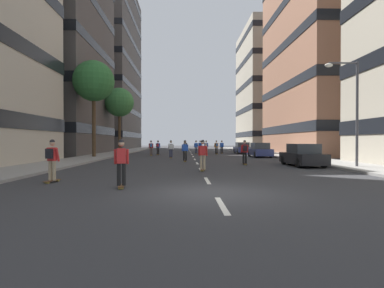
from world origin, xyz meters
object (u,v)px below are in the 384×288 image
object	(u,v)px
street_tree_near	(94,82)
skater_2	(196,146)
parked_car_mid	(242,148)
skater_3	(185,146)
skater_13	(185,150)
skater_6	(151,147)
skater_9	(158,147)
skater_11	(216,146)
skater_4	(245,151)
streetlamp_right	(351,102)
skater_12	(52,158)
skater_5	(222,146)
skater_10	(121,161)
street_tree_mid	(119,103)
parked_car_near	(260,150)
skater_0	(203,154)
skater_7	(200,146)
skater_8	(171,148)
skater_1	(206,146)

from	to	relation	value
street_tree_near	skater_2	xyz separation A→B (m)	(10.68, 8.63, -6.72)
parked_car_mid	skater_3	bearing A→B (deg)	173.19
street_tree_near	skater_13	bearing A→B (deg)	-32.45
skater_6	skater_13	distance (m)	11.27
skater_9	skater_11	size ratio (longest dim) A/B	1.00
skater_6	skater_13	world-z (taller)	same
skater_13	skater_4	bearing A→B (deg)	-37.90
streetlamp_right	skater_12	world-z (taller)	streetlamp_right
skater_5	skater_10	world-z (taller)	same
street_tree_mid	skater_11	distance (m)	15.11
parked_car_near	skater_9	size ratio (longest dim) A/B	2.47
parked_car_mid	skater_13	world-z (taller)	skater_13
parked_car_mid	streetlamp_right	distance (m)	23.50
skater_0	skater_2	distance (m)	22.08
skater_9	skater_13	size ratio (longest dim) A/B	1.00
parked_car_near	skater_12	distance (m)	23.63
skater_5	street_tree_near	bearing A→B (deg)	-144.09
streetlamp_right	skater_5	world-z (taller)	streetlamp_right
skater_4	skater_7	bearing A→B (deg)	94.97
skater_3	skater_2	bearing A→B (deg)	-66.60
skater_2	skater_5	xyz separation A→B (m)	(3.58, 1.69, 0.00)
skater_0	skater_3	distance (m)	25.31
parked_car_mid	skater_5	size ratio (longest dim) A/B	2.47
parked_car_mid	skater_13	size ratio (longest dim) A/B	2.47
skater_2	skater_9	distance (m)	5.22
streetlamp_right	skater_10	bearing A→B (deg)	-149.78
skater_11	skater_7	bearing A→B (deg)	109.32
skater_7	skater_11	size ratio (longest dim) A/B	1.00
street_tree_near	skater_12	size ratio (longest dim) A/B	5.43
skater_12	skater_13	size ratio (longest dim) A/B	1.00
parked_car_near	skater_10	xyz separation A→B (m)	(-10.37, -20.86, 0.29)
skater_4	skater_5	distance (m)	19.51
skater_7	skater_8	size ratio (longest dim) A/B	1.00
streetlamp_right	skater_9	bearing A→B (deg)	125.84
parked_car_near	skater_4	xyz separation A→B (m)	(-3.72, -10.42, 0.32)
parked_car_near	skater_13	distance (m)	10.69
street_tree_near	skater_6	world-z (taller)	street_tree_near
street_tree_near	skater_3	distance (m)	16.48
skater_2	skater_4	xyz separation A→B (m)	(2.78, -17.80, 0.03)
parked_car_near	skater_13	xyz separation A→B (m)	(-8.00, -7.09, 0.29)
skater_3	skater_0	bearing A→B (deg)	-88.01
skater_3	skater_7	xyz separation A→B (m)	(2.19, 1.68, -0.03)
street_tree_mid	skater_13	xyz separation A→B (m)	(9.18, -17.85, -6.13)
skater_4	skater_9	bearing A→B (deg)	115.69
parked_car_mid	skater_6	bearing A→B (deg)	-152.61
parked_car_mid	street_tree_near	bearing A→B (deg)	-147.60
parked_car_mid	skater_1	bearing A→B (deg)	-161.93
skater_10	skater_13	xyz separation A→B (m)	(2.37, 13.77, 0.00)
skater_4	skater_10	xyz separation A→B (m)	(-6.65, -10.44, -0.03)
skater_7	skater_12	distance (m)	32.61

